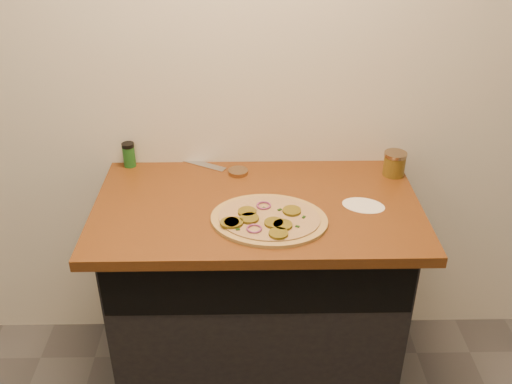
{
  "coord_description": "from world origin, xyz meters",
  "views": [
    {
      "loc": [
        -0.04,
        -0.37,
        1.99
      ],
      "look_at": [
        -0.0,
        1.41,
        0.95
      ],
      "focal_mm": 40.0,
      "sensor_mm": 36.0,
      "label": 1
    }
  ],
  "objects_px": {
    "chefs_knife": "(190,160)",
    "spice_shaker": "(129,155)",
    "pizza": "(268,219)",
    "salsa_jar": "(394,164)"
  },
  "relations": [
    {
      "from": "chefs_knife",
      "to": "spice_shaker",
      "type": "distance_m",
      "value": 0.25
    },
    {
      "from": "pizza",
      "to": "chefs_knife",
      "type": "xyz_separation_m",
      "value": [
        -0.31,
        0.46,
        -0.0
      ]
    },
    {
      "from": "salsa_jar",
      "to": "pizza",
      "type": "bearing_deg",
      "value": -146.85
    },
    {
      "from": "pizza",
      "to": "salsa_jar",
      "type": "distance_m",
      "value": 0.62
    },
    {
      "from": "salsa_jar",
      "to": "chefs_knife",
      "type": "bearing_deg",
      "value": 171.16
    },
    {
      "from": "pizza",
      "to": "salsa_jar",
      "type": "xyz_separation_m",
      "value": [
        0.51,
        0.34,
        0.04
      ]
    },
    {
      "from": "salsa_jar",
      "to": "spice_shaker",
      "type": "bearing_deg",
      "value": 175.01
    },
    {
      "from": "pizza",
      "to": "spice_shaker",
      "type": "height_order",
      "value": "spice_shaker"
    },
    {
      "from": "chefs_knife",
      "to": "spice_shaker",
      "type": "relative_size",
      "value": 2.56
    },
    {
      "from": "salsa_jar",
      "to": "spice_shaker",
      "type": "height_order",
      "value": "spice_shaker"
    }
  ]
}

